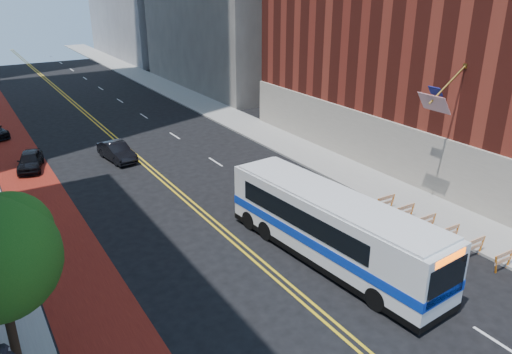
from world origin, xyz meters
The scene contains 10 objects.
sidewalk_right centered at (12.00, 30.00, 0.07)m, with size 4.00×140.00×0.15m, color gray.
bus_lane_paint centered at (-8.10, 30.00, 0.00)m, with size 3.60×140.00×0.01m, color #62130E.
center_line_inner centered at (-0.18, 30.00, 0.00)m, with size 0.14×140.00×0.01m, color gold.
center_line_outer centered at (0.18, 30.00, 0.00)m, with size 0.14×140.00×0.01m, color gold.
lane_dashes centered at (4.80, 38.00, 0.01)m, with size 0.14×98.20×0.01m.
brick_building centered at (21.93, 12.00, 10.96)m, with size 18.73×36.00×22.00m.
construction_barriers centered at (9.60, 3.42, 0.68)m, with size 1.42×10.91×1.00m.
transit_bus centered at (3.11, 6.38, 1.84)m, with size 3.91×13.01×3.52m.
car_a centered at (-7.55, 27.77, 0.68)m, with size 1.60×3.97×1.35m, color black.
car_b centered at (-1.50, 26.37, 0.71)m, with size 1.50×4.30×1.42m, color black.
Camera 1 is at (-11.42, -10.36, 13.25)m, focal length 35.00 mm.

